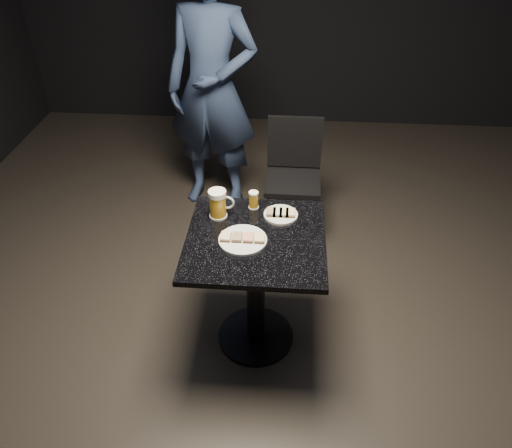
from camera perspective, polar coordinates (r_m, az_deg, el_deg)
The scene contains 11 objects.
floor at distance 3.02m, azimuth -0.03°, elevation -12.80°, with size 6.00×6.00×0.00m, color black.
room_shell at distance 2.01m, azimuth -0.05°, elevation 23.65°, with size 6.00×6.00×6.00m.
plate_large at distance 2.47m, azimuth -1.53°, elevation -1.84°, with size 0.24×0.24×0.01m, color silver.
plate_small at distance 2.64m, azimuth 2.84°, elevation 1.04°, with size 0.18×0.18×0.01m, color silver.
patron at distance 3.71m, azimuth -5.07°, elevation 15.17°, with size 0.69×0.45×1.88m, color #202B4E.
table at distance 2.65m, azimuth -0.03°, elevation -5.67°, with size 0.70×0.70×0.75m.
beer_mug at distance 2.60m, azimuth -4.34°, elevation 2.32°, with size 0.13×0.10×0.16m.
beer_tumbler at distance 2.68m, azimuth -0.27°, elevation 2.77°, with size 0.06×0.06×0.10m.
chair at distance 3.53m, azimuth 4.29°, elevation 6.01°, with size 0.39×0.39×0.86m.
canapes_on_plate_large at distance 2.46m, azimuth -1.53°, elevation -1.55°, with size 0.22×0.07×0.02m.
canapes_on_plate_small at distance 2.63m, azimuth 2.85°, elevation 1.33°, with size 0.15×0.07×0.02m.
Camera 1 is at (0.15, -1.95, 2.30)m, focal length 35.00 mm.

